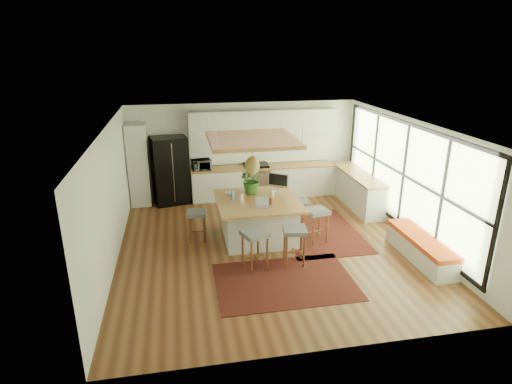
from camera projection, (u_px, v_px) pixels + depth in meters
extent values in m
plane|color=#4E2916|center=(269.00, 245.00, 9.43)|extent=(7.00, 7.00, 0.00)
plane|color=white|center=(270.00, 125.00, 8.54)|extent=(7.00, 7.00, 0.00)
plane|color=beige|center=(244.00, 150.00, 12.23)|extent=(6.50, 0.00, 6.50)
plane|color=beige|center=(325.00, 270.00, 5.74)|extent=(6.50, 0.00, 6.50)
plane|color=beige|center=(110.00, 198.00, 8.42)|extent=(0.00, 7.00, 7.00)
plane|color=beige|center=(410.00, 179.00, 9.55)|extent=(0.00, 7.00, 7.00)
cube|color=beige|center=(139.00, 165.00, 11.49)|extent=(0.55, 0.60, 2.25)
cube|color=beige|center=(264.00, 182.00, 12.33)|extent=(4.20, 0.60, 0.88)
cube|color=brown|center=(264.00, 167.00, 12.18)|extent=(4.24, 0.64, 0.05)
cube|color=white|center=(262.00, 149.00, 12.31)|extent=(4.20, 0.02, 0.80)
cube|color=beige|center=(264.00, 123.00, 11.89)|extent=(4.20, 0.34, 0.70)
cube|color=beige|center=(357.00, 190.00, 11.65)|extent=(0.60, 2.50, 0.88)
cube|color=brown|center=(359.00, 174.00, 11.50)|extent=(0.64, 2.54, 0.05)
cube|color=black|center=(285.00, 281.00, 7.99)|extent=(2.60, 1.80, 0.01)
cube|color=black|center=(319.00, 232.00, 10.08)|extent=(1.80, 2.60, 0.01)
imported|color=#A5A5AA|center=(202.00, 164.00, 11.75)|extent=(0.55, 0.36, 0.35)
imported|color=#1E4C19|center=(252.00, 183.00, 9.85)|extent=(0.73, 0.78, 0.52)
imported|color=beige|center=(230.00, 193.00, 9.87)|extent=(0.26, 0.26, 0.05)
cylinder|color=#39A2E4|center=(233.00, 196.00, 9.47)|extent=(0.07, 0.07, 0.19)
cylinder|color=white|center=(241.00, 199.00, 9.26)|extent=(0.07, 0.07, 0.19)
cylinder|color=brown|center=(272.00, 200.00, 9.24)|extent=(0.07, 0.07, 0.19)
cylinder|color=beige|center=(273.00, 194.00, 9.58)|extent=(0.07, 0.07, 0.19)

